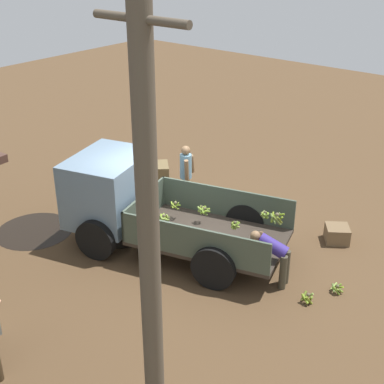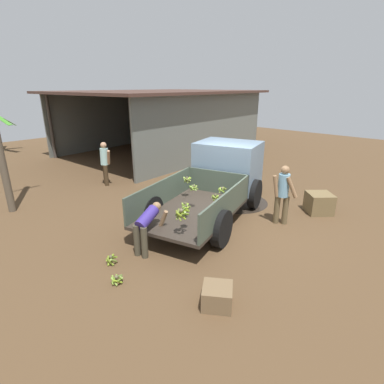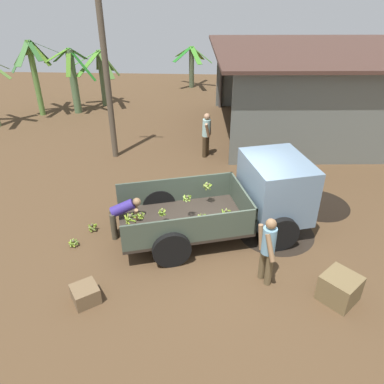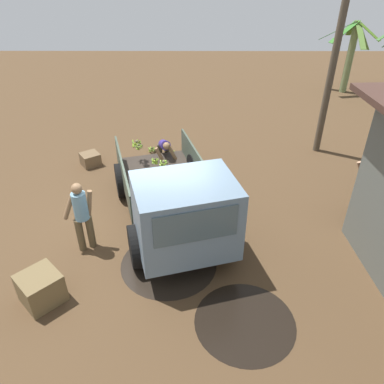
# 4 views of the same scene
# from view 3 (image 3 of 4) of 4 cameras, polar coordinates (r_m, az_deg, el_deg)

# --- Properties ---
(ground) EXTENTS (36.00, 36.00, 0.00)m
(ground) POSITION_cam_3_polar(r_m,az_deg,el_deg) (9.58, 5.22, -7.28)
(ground) COLOR #503924
(mud_patch_0) EXTENTS (1.97, 1.97, 0.01)m
(mud_patch_0) POSITION_cam_3_polar(r_m,az_deg,el_deg) (10.03, 12.60, -6.01)
(mud_patch_0) COLOR black
(mud_patch_0) RESTS_ON ground
(mud_patch_1) EXTENTS (1.76, 1.76, 0.01)m
(mud_patch_1) POSITION_cam_3_polar(r_m,az_deg,el_deg) (11.49, 18.71, -1.90)
(mud_patch_1) COLOR black
(mud_patch_1) RESTS_ON ground
(cargo_truck) EXTENTS (5.01, 3.11, 1.91)m
(cargo_truck) POSITION_cam_3_polar(r_m,az_deg,el_deg) (9.57, 9.71, -0.36)
(cargo_truck) COLOR #332A23
(cargo_truck) RESTS_ON ground
(warehouse_shed) EXTENTS (10.74, 8.28, 3.31)m
(warehouse_shed) POSITION_cam_3_polar(r_m,az_deg,el_deg) (16.99, 23.60, 16.56)
(warehouse_shed) COLOR slate
(warehouse_shed) RESTS_ON ground
(utility_pole) EXTENTS (0.97, 0.20, 6.11)m
(utility_pole) POSITION_cam_3_polar(r_m,az_deg,el_deg) (13.20, -12.97, 17.71)
(utility_pole) COLOR brown
(utility_pole) RESTS_ON ground
(banana_palm_0) EXTENTS (1.85, 2.59, 3.35)m
(banana_palm_0) POSITION_cam_3_polar(r_m,az_deg,el_deg) (19.09, -22.83, 16.25)
(banana_palm_0) COLOR #608B3F
(banana_palm_0) RESTS_ON ground
(banana_palm_1) EXTENTS (2.41, 2.49, 2.69)m
(banana_palm_1) POSITION_cam_3_polar(r_m,az_deg,el_deg) (19.77, -13.60, 16.85)
(banana_palm_1) COLOR #4E6240
(banana_palm_1) RESTS_ON ground
(banana_palm_2) EXTENTS (2.16, 1.89, 2.96)m
(banana_palm_2) POSITION_cam_3_polar(r_m,az_deg,el_deg) (18.94, -17.61, 15.93)
(banana_palm_2) COLOR #536E47
(banana_palm_2) RESTS_ON ground
(banana_palm_3) EXTENTS (2.21, 2.76, 2.30)m
(banana_palm_3) POSITION_cam_3_polar(r_m,az_deg,el_deg) (22.73, -0.04, 18.72)
(banana_palm_3) COLOR #4C5A3F
(banana_palm_3) RESTS_ON ground
(person_foreground_visitor) EXTENTS (0.44, 0.66, 1.62)m
(person_foreground_visitor) POSITION_cam_3_polar(r_m,az_deg,el_deg) (8.00, 11.46, -8.37)
(person_foreground_visitor) COLOR brown
(person_foreground_visitor) RESTS_ON ground
(person_worker_loading) EXTENTS (0.82, 0.66, 1.06)m
(person_worker_loading) POSITION_cam_3_polar(r_m,az_deg,el_deg) (9.47, -10.56, -3.23)
(person_worker_loading) COLOR #423D2E
(person_worker_loading) RESTS_ON ground
(person_bystander_near_shed) EXTENTS (0.40, 0.66, 1.62)m
(person_bystander_near_shed) POSITION_cam_3_polar(r_m,az_deg,el_deg) (13.54, 2.22, 8.99)
(person_bystander_near_shed) COLOR #3D2D1C
(person_bystander_near_shed) RESTS_ON ground
(banana_bunch_on_ground_0) EXTENTS (0.25, 0.26, 0.18)m
(banana_bunch_on_ground_0) POSITION_cam_3_polar(r_m,az_deg,el_deg) (9.74, -17.61, -7.35)
(banana_bunch_on_ground_0) COLOR brown
(banana_bunch_on_ground_0) RESTS_ON ground
(banana_bunch_on_ground_1) EXTENTS (0.24, 0.24, 0.22)m
(banana_bunch_on_ground_1) POSITION_cam_3_polar(r_m,az_deg,el_deg) (10.12, -14.93, -5.16)
(banana_bunch_on_ground_1) COLOR brown
(banana_bunch_on_ground_1) RESTS_ON ground
(wooden_crate_0) EXTENTS (0.70, 0.70, 0.37)m
(wooden_crate_0) POSITION_cam_3_polar(r_m,az_deg,el_deg) (8.18, -15.94, -14.73)
(wooden_crate_0) COLOR brown
(wooden_crate_0) RESTS_ON ground
(wooden_crate_1) EXTENTS (0.95, 0.95, 0.59)m
(wooden_crate_1) POSITION_cam_3_polar(r_m,az_deg,el_deg) (8.40, 21.57, -13.48)
(wooden_crate_1) COLOR brown
(wooden_crate_1) RESTS_ON ground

